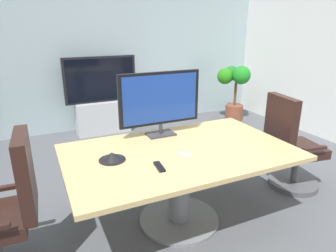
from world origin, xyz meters
TOP-DOWN VIEW (x-y plane):
  - ground_plane at (0.00, 0.00)m, footprint 7.24×7.24m
  - wall_back_glass_partition at (0.00, 2.99)m, footprint 6.24×0.10m
  - conference_table at (-0.09, -0.18)m, footprint 2.01×1.22m
  - office_chair_left at (-1.52, -0.20)m, footprint 0.60×0.58m
  - office_chair_right at (1.33, -0.14)m, footprint 0.63×0.61m
  - tv_monitor at (-0.09, 0.26)m, footprint 0.84×0.18m
  - wall_display_unit at (-0.15, 2.63)m, footprint 1.20×0.36m
  - potted_plant at (2.34, 2.26)m, footprint 0.66×0.65m
  - conference_phone at (-0.70, -0.13)m, footprint 0.22×0.22m
  - remote_control at (-0.40, -0.42)m, footprint 0.07×0.17m
  - whiteboard_marker at (-0.10, -0.29)m, footprint 0.09×0.12m

SIDE VIEW (x-z plane):
  - ground_plane at x=0.00m, z-range 0.00..0.00m
  - wall_display_unit at x=-0.15m, z-range -0.21..1.10m
  - office_chair_left at x=-1.52m, z-range -0.09..1.00m
  - office_chair_right at x=1.33m, z-range -0.09..1.00m
  - conference_table at x=-0.09m, z-range 0.19..0.93m
  - potted_plant at x=2.34m, z-range 0.17..1.24m
  - remote_control at x=-0.40m, z-range 0.74..0.76m
  - whiteboard_marker at x=-0.10m, z-range 0.74..0.76m
  - conference_phone at x=-0.70m, z-range 0.73..0.80m
  - tv_monitor at x=-0.09m, z-range 0.78..1.41m
  - wall_back_glass_partition at x=0.00m, z-range 0.00..2.88m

